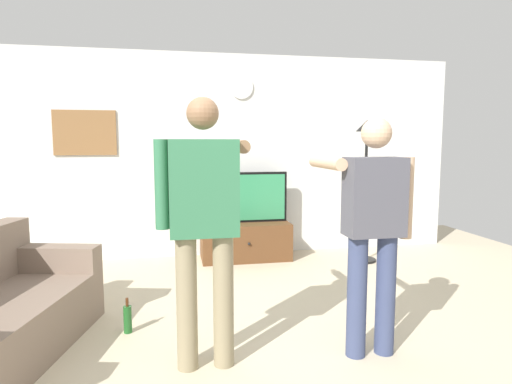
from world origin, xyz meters
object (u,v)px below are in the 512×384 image
(framed_picture, at_px, (85,133))
(beverage_bottle, at_px, (128,319))
(tv_stand, at_px, (245,241))
(person_standing_nearer_couch, at_px, (373,223))
(wall_clock, at_px, (241,87))
(person_standing_nearer_lamp, at_px, (204,216))
(floor_lamp, at_px, (366,161))
(television, at_px, (245,197))

(framed_picture, xyz_separation_m, beverage_bottle, (0.69, -2.32, -1.54))
(tv_stand, height_order, person_standing_nearer_couch, person_standing_nearer_couch)
(tv_stand, relative_size, wall_clock, 3.73)
(tv_stand, bearing_deg, person_standing_nearer_lamp, -105.28)
(framed_picture, relative_size, beverage_bottle, 2.61)
(person_standing_nearer_lamp, relative_size, beverage_bottle, 6.27)
(framed_picture, bearing_deg, floor_lamp, -11.31)
(television, distance_m, wall_clock, 1.47)
(wall_clock, relative_size, beverage_bottle, 1.07)
(framed_picture, distance_m, floor_lamp, 3.57)
(floor_lamp, xyz_separation_m, person_standing_nearer_lamp, (-2.21, -2.26, -0.25))
(person_standing_nearer_lamp, distance_m, beverage_bottle, 1.27)
(wall_clock, bearing_deg, tv_stand, -90.00)
(person_standing_nearer_lamp, xyz_separation_m, person_standing_nearer_couch, (1.18, -0.05, -0.08))
(person_standing_nearer_couch, distance_m, beverage_bottle, 2.07)
(television, xyz_separation_m, floor_lamp, (1.49, -0.45, 0.48))
(television, height_order, person_standing_nearer_couch, person_standing_nearer_couch)
(television, distance_m, person_standing_nearer_lamp, 2.81)
(framed_picture, relative_size, floor_lamp, 0.42)
(television, relative_size, floor_lamp, 0.62)
(television, distance_m, person_standing_nearer_couch, 2.80)
(wall_clock, relative_size, person_standing_nearer_couch, 0.18)
(tv_stand, relative_size, floor_lamp, 0.64)
(person_standing_nearer_lamp, bearing_deg, television, 74.97)
(tv_stand, xyz_separation_m, wall_clock, (0.00, 0.29, 2.02))
(person_standing_nearer_lamp, bearing_deg, person_standing_nearer_couch, -2.53)
(wall_clock, distance_m, beverage_bottle, 3.41)
(tv_stand, xyz_separation_m, beverage_bottle, (-1.31, -2.02, -0.13))
(wall_clock, height_order, person_standing_nearer_couch, wall_clock)
(person_standing_nearer_couch, bearing_deg, beverage_bottle, 158.62)
(wall_clock, bearing_deg, floor_lamp, -24.95)
(tv_stand, relative_size, person_standing_nearer_couch, 0.68)
(television, xyz_separation_m, beverage_bottle, (-1.31, -2.07, -0.70))
(floor_lamp, bearing_deg, beverage_bottle, -149.86)
(framed_picture, bearing_deg, television, -7.10)
(tv_stand, xyz_separation_m, floor_lamp, (1.49, -0.40, 1.05))
(wall_clock, height_order, floor_lamp, wall_clock)
(floor_lamp, bearing_deg, tv_stand, 164.89)
(framed_picture, bearing_deg, person_standing_nearer_lamp, -66.73)
(television, relative_size, framed_picture, 1.48)
(television, height_order, beverage_bottle, television)
(person_standing_nearer_couch, xyz_separation_m, beverage_bottle, (-1.76, 0.69, -0.85))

